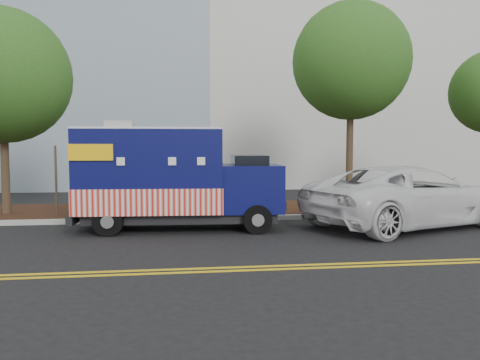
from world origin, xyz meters
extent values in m
plane|color=black|center=(0.00, 0.00, 0.00)|extent=(120.00, 120.00, 0.00)
cube|color=#9E9E99|center=(0.00, 1.40, 0.07)|extent=(120.00, 0.18, 0.15)
cube|color=black|center=(0.00, 3.50, 0.07)|extent=(120.00, 4.00, 0.15)
cube|color=gold|center=(0.00, -4.45, 0.01)|extent=(120.00, 0.10, 0.01)
cube|color=gold|center=(0.00, -4.70, 0.01)|extent=(120.00, 0.10, 0.01)
cylinder|color=#38281C|center=(-5.44, 3.02, 1.79)|extent=(0.26, 0.26, 3.58)
sphere|color=#214A15|center=(-5.44, 3.02, 4.69)|extent=(4.42, 4.42, 4.42)
cylinder|color=#38281C|center=(6.75, 3.81, 2.24)|extent=(0.26, 0.26, 4.49)
sphere|color=#214A15|center=(6.75, 3.81, 5.59)|extent=(4.41, 4.41, 4.41)
cube|color=#473828|center=(-3.58, 1.99, 1.20)|extent=(0.06, 0.06, 2.40)
cube|color=black|center=(0.34, 0.08, 0.40)|extent=(5.37, 2.06, 0.26)
cube|color=#0A0D48|center=(-0.51, 0.13, 1.70)|extent=(4.07, 2.37, 2.27)
cube|color=red|center=(-0.51, 0.13, 0.90)|extent=(4.11, 2.43, 0.71)
cube|color=white|center=(-0.51, 0.13, 2.85)|extent=(4.07, 2.37, 0.06)
cube|color=#B7B7BA|center=(-1.36, 0.17, 2.97)|extent=(0.79, 0.79, 0.21)
cube|color=#0A0D48|center=(2.32, -0.02, 1.18)|extent=(1.80, 2.12, 1.32)
cube|color=black|center=(2.27, -0.01, 1.81)|extent=(1.04, 1.89, 0.61)
cube|color=black|center=(3.19, -0.06, 0.74)|extent=(0.17, 1.89, 0.28)
cube|color=black|center=(-2.54, 0.23, 0.42)|extent=(0.28, 2.13, 0.26)
cube|color=#B7B7BA|center=(-2.51, 0.23, 1.75)|extent=(0.13, 1.70, 1.79)
cube|color=#B7B7BA|center=(-0.17, 1.24, 1.75)|extent=(1.70, 0.13, 1.04)
cube|color=yellow|center=(-1.98, -0.92, 2.22)|extent=(1.13, 0.08, 0.42)
cube|color=yellow|center=(-1.87, 1.32, 2.22)|extent=(1.13, 0.08, 0.42)
cylinder|color=black|center=(2.36, -0.98, 0.40)|extent=(0.81, 0.30, 0.79)
cylinder|color=black|center=(2.46, 0.94, 0.40)|extent=(0.81, 0.30, 0.79)
cylinder|color=black|center=(-1.60, -0.78, 0.40)|extent=(0.81, 0.30, 0.79)
cylinder|color=black|center=(-1.50, 1.14, 0.40)|extent=(0.81, 0.30, 0.79)
imported|color=silver|center=(7.04, -0.39, 0.90)|extent=(7.13, 5.01, 1.81)
camera|label=1|loc=(0.24, -13.36, 2.34)|focal=35.00mm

